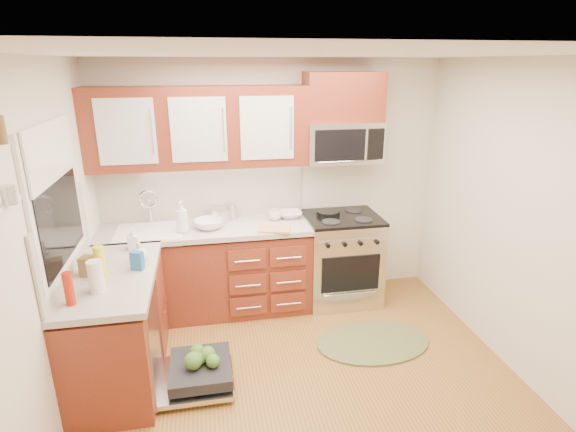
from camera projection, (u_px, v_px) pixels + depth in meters
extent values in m
plane|color=brown|center=(309.00, 396.00, 3.48)|extent=(3.50, 3.50, 0.00)
plane|color=white|center=(316.00, 54.00, 2.68)|extent=(3.50, 3.50, 0.00)
cube|color=beige|center=(273.00, 183.00, 4.71)|extent=(3.50, 0.04, 2.50)
cube|color=beige|center=(37.00, 268.00, 2.77)|extent=(0.04, 3.50, 2.50)
cube|color=beige|center=(537.00, 230.00, 3.39)|extent=(0.04, 3.50, 2.50)
cube|color=maroon|center=(208.00, 273.00, 4.57)|extent=(2.05, 0.60, 0.85)
cube|color=maroon|center=(118.00, 331.00, 3.58)|extent=(0.60, 1.25, 0.85)
cube|color=#B4ADA4|center=(205.00, 229.00, 4.40)|extent=(2.07, 0.64, 0.05)
cube|color=#B4ADA4|center=(112.00, 277.00, 3.43)|extent=(0.64, 1.27, 0.05)
cube|color=#B6B3A3|center=(203.00, 191.00, 4.58)|extent=(2.05, 0.02, 0.57)
cube|color=#B6B3A3|center=(64.00, 242.00, 3.27)|extent=(0.02, 1.25, 0.57)
cube|color=maroon|center=(343.00, 97.00, 4.38)|extent=(0.76, 0.35, 0.47)
cube|color=white|center=(51.00, 152.00, 3.04)|extent=(0.02, 0.96, 0.40)
cube|color=white|center=(3.00, 208.00, 2.29)|extent=(0.04, 0.40, 0.03)
cylinder|color=black|center=(328.00, 213.00, 4.66)|extent=(0.28, 0.28, 0.05)
cylinder|color=silver|center=(221.00, 215.00, 4.55)|extent=(0.25, 0.25, 0.13)
cube|color=tan|center=(274.00, 229.00, 4.30)|extent=(0.34, 0.27, 0.02)
cylinder|color=silver|center=(232.00, 211.00, 4.62)|extent=(0.12, 0.12, 0.15)
cylinder|color=white|center=(96.00, 276.00, 3.12)|extent=(0.11, 0.11, 0.23)
cylinder|color=yellow|center=(100.00, 262.00, 3.34)|extent=(0.09, 0.09, 0.24)
cylinder|color=#AA1C0E|center=(69.00, 289.00, 2.95)|extent=(0.08, 0.08, 0.23)
cube|color=brown|center=(91.00, 266.00, 3.38)|extent=(0.17, 0.14, 0.15)
cube|color=#215F9D|center=(137.00, 261.00, 3.47)|extent=(0.11, 0.08, 0.15)
imported|color=#999999|center=(290.00, 214.00, 4.66)|extent=(0.26, 0.26, 0.06)
imported|color=#999999|center=(209.00, 224.00, 4.35)|extent=(0.37, 0.37, 0.09)
imported|color=#999999|center=(275.00, 215.00, 4.58)|extent=(0.17, 0.17, 0.11)
imported|color=#999999|center=(182.00, 217.00, 4.21)|extent=(0.14, 0.14, 0.31)
imported|color=#999999|center=(133.00, 239.00, 3.84)|extent=(0.09, 0.09, 0.19)
imported|color=#999999|center=(139.00, 252.00, 3.61)|extent=(0.15, 0.15, 0.16)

